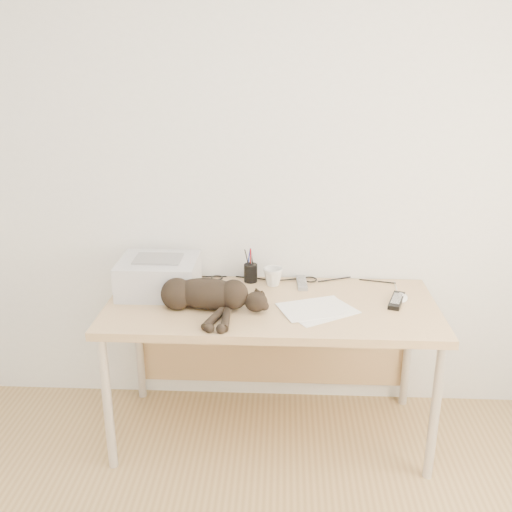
# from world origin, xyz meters

# --- Properties ---
(wall_back) EXTENTS (3.50, 0.00, 3.50)m
(wall_back) POSITION_xyz_m (0.00, 1.75, 1.30)
(wall_back) COLOR white
(wall_back) RESTS_ON floor
(desk) EXTENTS (1.60, 0.70, 0.74)m
(desk) POSITION_xyz_m (0.00, 1.48, 0.61)
(desk) COLOR tan
(desk) RESTS_ON floor
(printer) EXTENTS (0.39, 0.33, 0.18)m
(printer) POSITION_xyz_m (-0.57, 1.51, 0.83)
(printer) COLOR #B9B9BE
(printer) RESTS_ON desk
(papers) EXTENTS (0.41, 0.36, 0.01)m
(papers) POSITION_xyz_m (0.22, 1.32, 0.74)
(papers) COLOR white
(papers) RESTS_ON desk
(cat) EXTENTS (0.69, 0.35, 0.16)m
(cat) POSITION_xyz_m (-0.32, 1.32, 0.81)
(cat) COLOR black
(cat) RESTS_ON desk
(mug) EXTENTS (0.14, 0.14, 0.10)m
(mug) POSITION_xyz_m (0.00, 1.62, 0.79)
(mug) COLOR silver
(mug) RESTS_ON desk
(pen_cup) EXTENTS (0.07, 0.07, 0.18)m
(pen_cup) POSITION_xyz_m (-0.12, 1.67, 0.79)
(pen_cup) COLOR black
(pen_cup) RESTS_ON desk
(remote_grey) EXTENTS (0.06, 0.18, 0.02)m
(remote_grey) POSITION_xyz_m (0.15, 1.64, 0.75)
(remote_grey) COLOR gray
(remote_grey) RESTS_ON desk
(remote_black) EXTENTS (0.12, 0.20, 0.02)m
(remote_black) POSITION_xyz_m (0.61, 1.43, 0.75)
(remote_black) COLOR black
(remote_black) RESTS_ON desk
(mouse) EXTENTS (0.08, 0.12, 0.04)m
(mouse) POSITION_xyz_m (0.64, 1.48, 0.76)
(mouse) COLOR white
(mouse) RESTS_ON desk
(cable_tangle) EXTENTS (1.36, 0.08, 0.01)m
(cable_tangle) POSITION_xyz_m (0.00, 1.70, 0.75)
(cable_tangle) COLOR black
(cable_tangle) RESTS_ON desk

